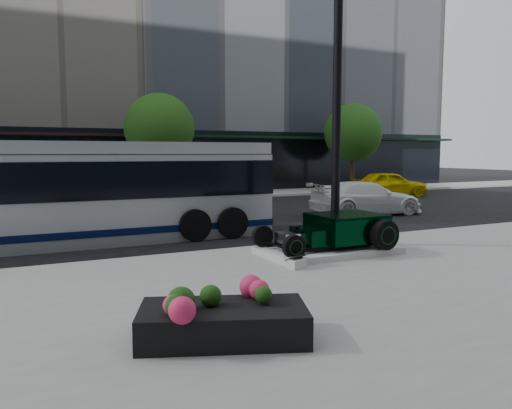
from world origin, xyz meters
name	(u,v)px	position (x,y,z in m)	size (l,w,h in m)	color
ground	(243,237)	(0.00, 0.00, 0.00)	(120.00, 120.00, 0.00)	black
sidewalk_far	(139,198)	(0.00, 14.00, 0.06)	(70.00, 4.00, 0.12)	gray
street_trees	(162,131)	(1.15, 13.07, 3.77)	(29.80, 3.80, 5.70)	black
display_plinth	(328,250)	(0.64, -3.73, 0.20)	(3.40, 1.80, 0.15)	silver
hot_rod	(340,229)	(0.97, -3.73, 0.70)	(3.22, 2.00, 0.81)	black
info_plaque	(296,262)	(-0.92, -4.76, 0.24)	(0.47, 0.41, 0.31)	silver
lamppost	(337,110)	(1.53, -2.74, 3.76)	(0.43, 0.43, 7.87)	black
flower_planter	(223,320)	(-3.91, -7.89, 0.38)	(2.49, 1.85, 0.73)	black
transit_bus	(67,192)	(-4.95, 1.26, 1.49)	(12.12, 2.88, 2.92)	#B3B8BE
white_sedan	(366,198)	(7.02, 2.81, 0.70)	(1.96, 4.83, 1.40)	white
yellow_taxi	(390,184)	(13.80, 9.10, 0.75)	(1.78, 4.41, 1.50)	#D5B903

